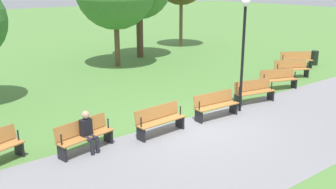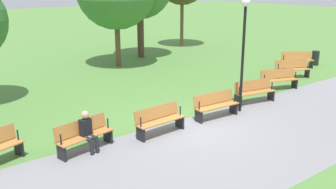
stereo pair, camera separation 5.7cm
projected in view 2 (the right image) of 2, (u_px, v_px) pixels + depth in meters
name	position (u px, v px, depth m)	size (l,w,h in m)	color
ground_plane	(191.00, 126.00, 12.84)	(120.00, 120.00, 0.00)	#54843D
path_paving	(233.00, 144.00, 11.40)	(36.50, 5.11, 0.01)	gray
bench_0	(297.00, 60.00, 21.21)	(1.71, 1.34, 0.89)	#B27538
bench_1	(292.00, 69.00, 19.05)	(1.77, 1.17, 0.89)	#B27538
bench_2	(279.00, 79.00, 17.03)	(1.80, 0.99, 0.89)	#B27538
bench_3	(254.00, 91.00, 15.17)	(1.79, 0.79, 0.89)	#B27538
bench_4	(216.00, 105.00, 13.51)	(1.76, 0.58, 0.89)	#B27538
bench_5	(160.00, 120.00, 12.07)	(1.76, 0.58, 0.89)	#B27538
bench_6	(84.00, 135.00, 10.88)	(1.79, 0.79, 0.89)	#B27538
person_seated	(88.00, 130.00, 10.77)	(0.40, 0.56, 1.20)	black
lamp_post	(244.00, 34.00, 13.49)	(0.32, 0.32, 4.12)	black
trash_bin	(315.00, 58.00, 21.98)	(0.41, 0.41, 0.82)	black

